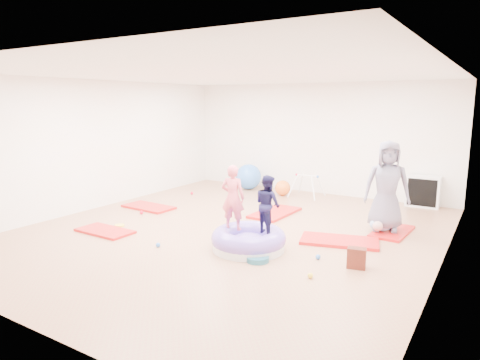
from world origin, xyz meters
The scene contains 19 objects.
room centered at (0.00, 0.00, 1.40)m, with size 7.01×8.01×2.81m.
gym_mat_front_left centered at (-1.90, -1.29, 0.02)m, with size 1.07×0.54×0.04m, color red.
gym_mat_mid_left centered at (-2.50, 0.46, 0.02)m, with size 1.17×0.58×0.05m, color red.
gym_mat_center_back centered at (0.14, 1.48, 0.03)m, with size 1.28×0.64×0.05m, color red.
gym_mat_right centered at (1.91, 0.39, 0.03)m, with size 1.27×0.64×0.05m, color red.
gym_mat_rear_right centered at (2.54, 1.42, 0.02)m, with size 1.09×0.54×0.05m, color red.
inflatable_cushion centered at (0.78, -0.70, 0.15)m, with size 1.20×1.20×0.38m.
child_pink centered at (0.50, -0.73, 0.87)m, with size 0.38×0.25×1.06m, color #E45868.
child_navy centered at (1.06, -0.60, 0.81)m, with size 0.45×0.35×0.92m, color #141135.
adult_caregiver centered at (2.41, 1.39, 0.85)m, with size 0.79×0.51×1.62m, color slate.
infant centered at (2.36, 1.23, 0.16)m, with size 0.37×0.38×0.22m.
ball_pit_balls centered at (-0.14, -0.27, 0.04)m, with size 4.69×3.55×0.08m.
exercise_ball_blue centered at (-1.67, 3.44, 0.34)m, with size 0.68×0.68×0.68m, color #3475DD.
exercise_ball_orange centered at (-0.53, 3.20, 0.19)m, with size 0.39×0.39×0.39m, color orange.
infant_play_gym centered at (0.08, 3.29, 0.38)m, with size 0.74×0.70×0.57m.
cube_shelf centered at (2.67, 3.79, 0.35)m, with size 0.71×0.35×0.71m.
balance_disc centered at (1.16, -1.09, 0.04)m, with size 0.34×0.34×0.08m, color #23627C.
backpack centered at (2.49, -0.58, 0.15)m, with size 0.26×0.16×0.30m, color maroon.
yellow_toy centered at (-1.97, -0.88, 0.01)m, with size 0.19×0.19×0.03m, color yellow.
Camera 1 is at (4.10, -6.34, 2.33)m, focal length 32.00 mm.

